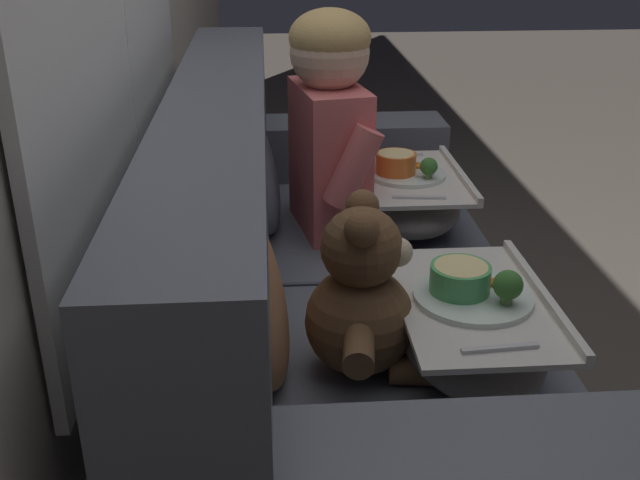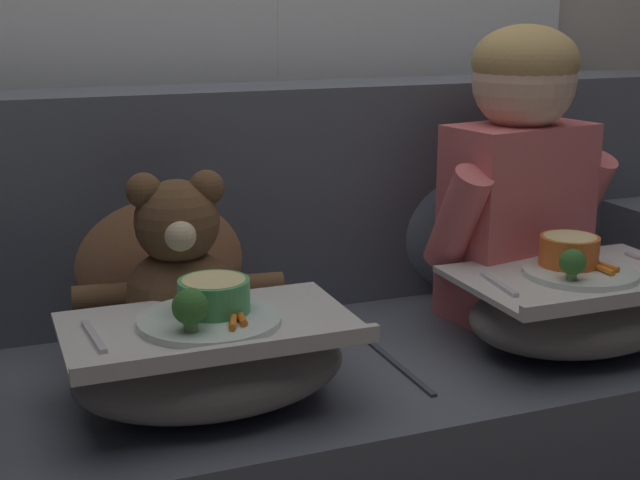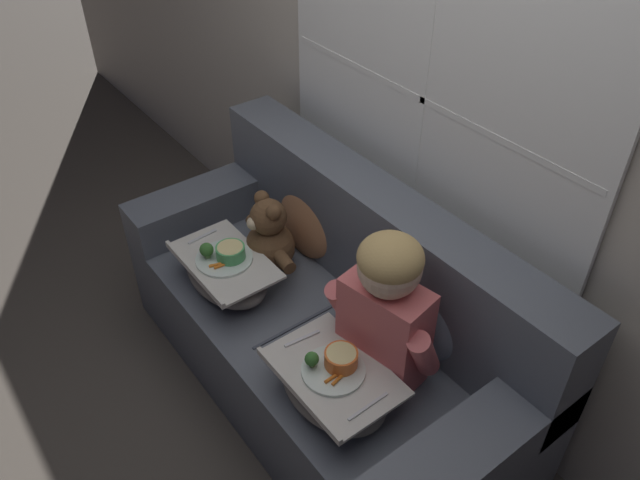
{
  "view_description": "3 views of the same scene",
  "coord_description": "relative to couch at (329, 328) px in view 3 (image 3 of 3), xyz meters",
  "views": [
    {
      "loc": [
        -1.67,
        0.2,
        1.35
      ],
      "look_at": [
        -0.08,
        0.08,
        0.63
      ],
      "focal_mm": 42.0,
      "sensor_mm": 36.0,
      "label": 1
    },
    {
      "loc": [
        -0.71,
        -1.58,
        1.14
      ],
      "look_at": [
        -0.04,
        0.14,
        0.65
      ],
      "focal_mm": 50.0,
      "sensor_mm": 36.0,
      "label": 2
    },
    {
      "loc": [
        1.46,
        -1.09,
        2.33
      ],
      "look_at": [
        -0.06,
        0.06,
        0.8
      ],
      "focal_mm": 35.0,
      "sensor_mm": 36.0,
      "label": 3
    }
  ],
  "objects": [
    {
      "name": "lap_tray_teddy",
      "position": [
        -0.37,
        -0.27,
        0.2
      ],
      "size": [
        0.49,
        0.3,
        0.23
      ],
      "color": "slate",
      "rests_on": "teddy_bear"
    },
    {
      "name": "couch",
      "position": [
        0.0,
        0.0,
        0.0
      ],
      "size": [
        1.93,
        0.84,
        0.96
      ],
      "color": "#565B66",
      "rests_on": "ground_plane"
    },
    {
      "name": "ground_plane",
      "position": [
        0.0,
        -0.06,
        -0.35
      ],
      "size": [
        14.0,
        14.0,
        0.0
      ],
      "primitive_type": "plane",
      "color": "#4C443D"
    },
    {
      "name": "wall_back_with_window",
      "position": [
        0.0,
        0.48,
        0.95
      ],
      "size": [
        8.0,
        0.08,
        2.6
      ],
      "color": "#BCB2A3",
      "rests_on": "ground_plane"
    },
    {
      "name": "teddy_bear",
      "position": [
        -0.37,
        -0.05,
        0.27
      ],
      "size": [
        0.4,
        0.28,
        0.37
      ],
      "color": "brown",
      "rests_on": "couch"
    },
    {
      "name": "lap_tray_child",
      "position": [
        0.37,
        -0.27,
        0.2
      ],
      "size": [
        0.48,
        0.33,
        0.22
      ],
      "color": "slate",
      "rests_on": "child_figure"
    },
    {
      "name": "child_figure",
      "position": [
        0.37,
        -0.04,
        0.46
      ],
      "size": [
        0.46,
        0.25,
        0.63
      ],
      "color": "#DB6666",
      "rests_on": "couch"
    },
    {
      "name": "throw_pillow_behind_child",
      "position": [
        0.37,
        0.17,
        0.3
      ],
      "size": [
        0.39,
        0.19,
        0.41
      ],
      "color": "slate",
      "rests_on": "couch"
    },
    {
      "name": "throw_pillow_behind_teddy",
      "position": [
        -0.37,
        0.17,
        0.3
      ],
      "size": [
        0.4,
        0.19,
        0.41
      ],
      "color": "#B2754C",
      "rests_on": "couch"
    }
  ]
}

